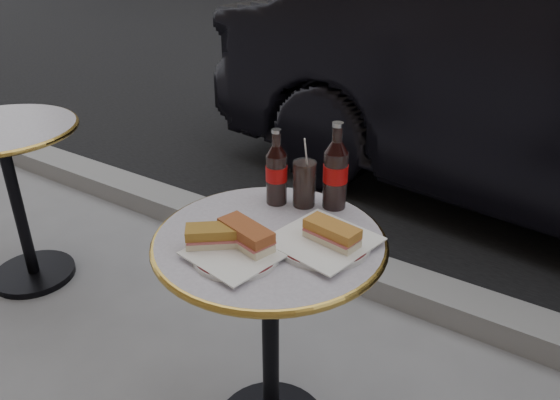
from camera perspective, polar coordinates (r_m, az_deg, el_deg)
The scene contains 12 objects.
asphalt_road at distance 6.23m, azimuth 26.61°, elevation 10.79°, with size 40.00×8.00×0.00m, color black.
curb at distance 2.48m, azimuth 11.03°, elevation -8.31°, with size 40.00×0.20×0.12m, color gray.
bistro_table at distance 1.66m, azimuth -0.99°, elevation -14.77°, with size 0.62×0.62×0.73m, color #BAB2C4, non-canonical shape.
bistro_table_second at distance 2.62m, azimuth -25.72°, elevation -0.62°, with size 0.62×0.62×0.73m, color #BAB2C4, non-canonical shape.
plate_left at distance 1.36m, azimuth -4.59°, elevation -5.75°, with size 0.22×0.22×0.01m, color silver.
plate_right at distance 1.40m, azimuth 4.53°, elevation -4.46°, with size 0.25×0.25×0.01m, color silver.
sandwich_left_a at distance 1.38m, azimuth -6.82°, elevation -3.84°, with size 0.14×0.07×0.05m, color #A27129.
sandwich_left_b at distance 1.37m, azimuth -3.57°, elevation -3.79°, with size 0.15×0.07×0.05m, color #9B4C27.
sandwich_right at distance 1.38m, azimuth 5.44°, elevation -3.58°, with size 0.14×0.07×0.05m, color #B7742E.
cola_bottle_left at distance 1.56m, azimuth -0.37°, elevation 3.49°, with size 0.06×0.06×0.23m, color black, non-canonical shape.
cola_bottle_right at distance 1.54m, azimuth 5.86°, elevation 3.57°, with size 0.07×0.07×0.26m, color black, non-canonical shape.
cola_glass at distance 1.56m, azimuth 2.55°, elevation 1.72°, with size 0.07×0.07×0.14m, color black.
Camera 1 is at (0.70, -1.01, 1.48)m, focal length 35.00 mm.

